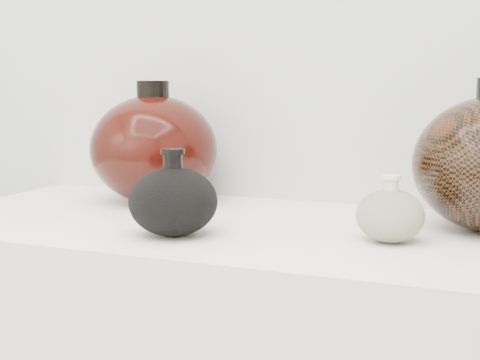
% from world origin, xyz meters
% --- Properties ---
extents(black_gourd_vase, '(0.14, 0.14, 0.13)m').
position_xyz_m(black_gourd_vase, '(-0.11, 0.83, 0.95)').
color(black_gourd_vase, black).
rests_on(black_gourd_vase, display_counter).
extents(cream_gourd_vase, '(0.11, 0.11, 0.10)m').
position_xyz_m(cream_gourd_vase, '(0.20, 0.91, 0.94)').
color(cream_gourd_vase, beige).
rests_on(cream_gourd_vase, display_counter).
extents(left_round_pot, '(0.27, 0.27, 0.23)m').
position_xyz_m(left_round_pot, '(-0.28, 1.08, 1.00)').
color(left_round_pot, black).
rests_on(left_round_pot, display_counter).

